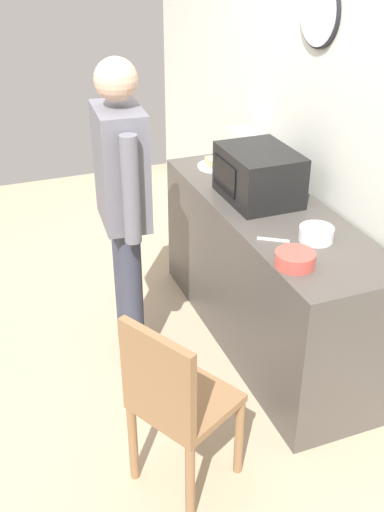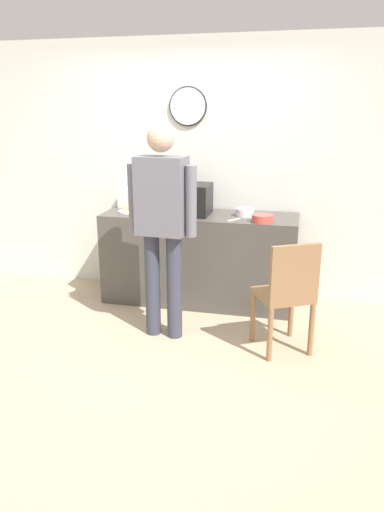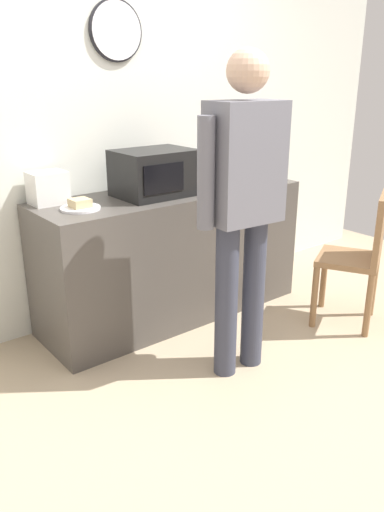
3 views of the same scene
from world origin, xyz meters
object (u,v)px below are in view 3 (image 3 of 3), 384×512
object	(u,v)px
microwave	(155,173)
wooden_chair	(360,253)
sandwich_plate	(80,206)
person_standing	(244,195)
salad_bowl	(218,178)
fork_utensil	(229,189)
toaster	(48,188)
spoon_utensil	(119,190)
cereal_bowl	(258,180)

from	to	relation	value
microwave	wooden_chair	xyz separation A→B (m)	(1.06, -0.91, -0.54)
sandwich_plate	person_standing	distance (m)	0.99
salad_bowl	fork_utensil	size ratio (longest dim) A/B	1.06
salad_bowl	wooden_chair	size ratio (longest dim) A/B	0.19
microwave	wooden_chair	bearing A→B (deg)	-40.57
toaster	fork_utensil	distance (m)	1.23
spoon_utensil	wooden_chair	size ratio (longest dim) A/B	0.18
fork_utensil	person_standing	xyz separation A→B (m)	(-0.50, -0.66, 0.14)
toaster	person_standing	bearing A→B (deg)	-57.52
toaster	sandwich_plate	bearing A→B (deg)	-71.10
microwave	sandwich_plate	xyz separation A→B (m)	(-0.56, -0.04, -0.13)
microwave	toaster	bearing A→B (deg)	161.52
toaster	spoon_utensil	size ratio (longest dim) A/B	1.29
microwave	spoon_utensil	bearing A→B (deg)	114.75
salad_bowl	fork_utensil	distance (m)	0.22
fork_utensil	spoon_utensil	bearing A→B (deg)	146.16
fork_utensil	spoon_utensil	world-z (taller)	same
fork_utensil	spoon_utensil	distance (m)	0.76
fork_utensil	spoon_utensil	xyz separation A→B (m)	(-0.64, 0.43, 0.00)
sandwich_plate	wooden_chair	distance (m)	1.89
toaster	fork_utensil	world-z (taller)	toaster
toaster	spoon_utensil	distance (m)	0.54
sandwich_plate	wooden_chair	world-z (taller)	sandwich_plate
sandwich_plate	spoon_utensil	world-z (taller)	sandwich_plate
salad_bowl	person_standing	world-z (taller)	person_standing
fork_utensil	cereal_bowl	bearing A→B (deg)	-5.37
microwave	cereal_bowl	distance (m)	0.81
person_standing	microwave	bearing A→B (deg)	91.04
salad_bowl	toaster	size ratio (longest dim) A/B	0.82
spoon_utensil	person_standing	bearing A→B (deg)	-82.85
sandwich_plate	toaster	size ratio (longest dim) A/B	1.08
salad_bowl	cereal_bowl	bearing A→B (deg)	-50.74
toaster	spoon_utensil	bearing A→B (deg)	5.14
sandwich_plate	wooden_chair	bearing A→B (deg)	-28.27
cereal_bowl	fork_utensil	distance (m)	0.27
person_standing	wooden_chair	world-z (taller)	person_standing
salad_bowl	cereal_bowl	xyz separation A→B (m)	(0.19, -0.23, -0.00)
wooden_chair	fork_utensil	bearing A→B (deg)	126.25
cereal_bowl	fork_utensil	bearing A→B (deg)	174.63
fork_utensil	person_standing	world-z (taller)	person_standing
sandwich_plate	toaster	xyz separation A→B (m)	(-0.09, 0.25, 0.08)
person_standing	cereal_bowl	bearing A→B (deg)	39.82
cereal_bowl	wooden_chair	size ratio (longest dim) A/B	0.21
salad_bowl	fork_utensil	bearing A→B (deg)	-110.81
sandwich_plate	toaster	bearing A→B (deg)	108.90
fork_utensil	salad_bowl	bearing A→B (deg)	69.19
cereal_bowl	toaster	bearing A→B (deg)	164.24
sandwich_plate	salad_bowl	size ratio (longest dim) A/B	1.33
toaster	fork_utensil	size ratio (longest dim) A/B	1.29
toaster	person_standing	world-z (taller)	person_standing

